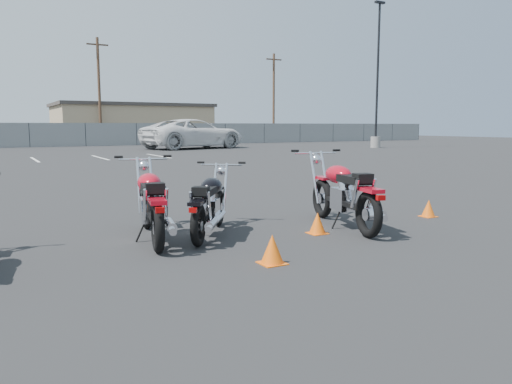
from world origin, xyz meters
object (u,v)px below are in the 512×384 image
motorcycle_second_black (210,204)px  white_van (193,125)px  motorcycle_third_red (152,204)px  motorcycle_rear_red (344,193)px

motorcycle_second_black → white_van: bearing=68.7°
motorcycle_second_black → motorcycle_third_red: bearing=170.7°
motorcycle_second_black → motorcycle_rear_red: size_ratio=0.79×
motorcycle_third_red → motorcycle_rear_red: bearing=-11.5°
motorcycle_second_black → white_van: (10.22, 26.23, 1.16)m
motorcycle_third_red → motorcycle_second_black: bearing=-9.3°
motorcycle_third_red → white_van: size_ratio=0.27×
motorcycle_third_red → white_van: white_van is taller
motorcycle_second_black → white_van: size_ratio=0.22×
motorcycle_second_black → motorcycle_third_red: (-0.81, 0.13, 0.05)m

